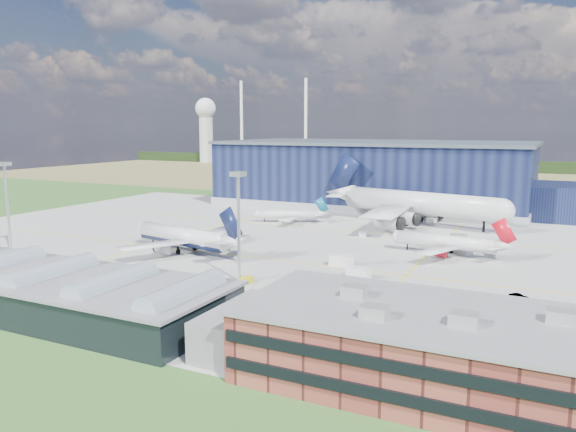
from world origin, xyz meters
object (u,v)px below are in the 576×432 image
at_px(gse_cart_b, 432,220).
at_px(light_mast_west, 6,191).
at_px(gse_van_b, 462,249).
at_px(gse_van_c, 358,273).
at_px(gse_tug_c, 395,227).
at_px(car_a, 421,291).
at_px(airstair, 37,268).
at_px(airliner_red, 446,235).
at_px(airliner_navy, 183,227).
at_px(car_b, 519,297).
at_px(light_mast_center, 239,208).
at_px(gse_tug_a, 145,291).
at_px(hangar, 382,177).
at_px(airliner_widebody, 420,191).
at_px(gse_tug_b, 246,280).
at_px(gse_van_a, 341,260).
at_px(ops_building, 424,347).
at_px(airliner_regional, 288,210).
at_px(gse_cart_a, 362,234).

bearing_deg(gse_cart_b, light_mast_west, 154.82).
distance_m(gse_van_b, gse_van_c, 37.74).
bearing_deg(gse_cart_b, gse_tug_c, 176.69).
bearing_deg(car_a, airstair, 126.00).
bearing_deg(gse_cart_b, airliner_red, -145.06).
relative_size(airliner_navy, airliner_red, 1.25).
distance_m(gse_cart_b, car_b, 86.45).
xyz_separation_m(light_mast_west, light_mast_center, (70.00, 0.00, 0.00)).
distance_m(light_mast_west, gse_tug_a, 62.46).
relative_size(hangar, airstair, 27.45).
relative_size(airliner_widebody, gse_van_c, 13.44).
distance_m(airliner_red, gse_van_b, 6.34).
xyz_separation_m(airliner_red, gse_tug_b, (-31.82, -44.51, -4.54)).
distance_m(gse_tug_b, gse_van_a, 25.72).
xyz_separation_m(ops_building, light_mast_west, (-115.01, 30.00, 10.64)).
xyz_separation_m(airliner_navy, car_b, (80.96, -5.90, -5.85)).
bearing_deg(airliner_widebody, gse_tug_a, -93.05).
relative_size(airliner_navy, airliner_regional, 1.54).
bearing_deg(car_a, airliner_widebody, 33.09).
height_order(light_mast_center, gse_van_c, light_mast_center).
distance_m(airliner_navy, airliner_regional, 52.25).
xyz_separation_m(hangar, airliner_regional, (-15.90, -54.80, -7.42)).
bearing_deg(gse_cart_a, car_a, -82.36).
bearing_deg(hangar, gse_cart_a, -77.81).
distance_m(airliner_widebody, gse_van_c, 72.58).
height_order(gse_tug_a, gse_tug_b, gse_tug_a).
bearing_deg(airliner_regional, light_mast_west, 33.43).
xyz_separation_m(airliner_regional, gse_van_b, (60.43, -22.57, -2.97)).
distance_m(light_mast_west, gse_van_a, 88.18).
xyz_separation_m(light_mast_west, airliner_red, (103.68, 44.08, -10.26)).
bearing_deg(gse_tug_c, gse_van_b, -58.76).
height_order(ops_building, gse_tug_b, ops_building).
xyz_separation_m(gse_van_a, airstair, (-56.31, -37.27, 0.44)).
height_order(gse_van_a, gse_van_b, gse_van_a).
distance_m(light_mast_center, airliner_navy, 34.25).
relative_size(light_mast_center, airstair, 4.35).
bearing_deg(gse_tug_a, gse_van_a, 48.30).
height_order(light_mast_center, airliner_widebody, light_mast_center).
distance_m(airliner_navy, car_b, 81.38).
distance_m(gse_cart_b, car_a, 85.85).
relative_size(hangar, gse_van_a, 25.29).
height_order(airliner_red, gse_tug_a, airliner_red).
bearing_deg(airstair, hangar, 87.76).
bearing_deg(gse_cart_b, car_a, -150.14).
xyz_separation_m(gse_van_a, gse_tug_c, (-1.59, 51.46, -0.60)).
bearing_deg(gse_van_c, ops_building, -138.90).
relative_size(gse_tug_b, car_b, 0.81).
xyz_separation_m(hangar, airliner_red, (40.87, -80.73, -6.45)).
bearing_deg(gse_tug_b, car_a, 15.73).
distance_m(airliner_widebody, airstair, 117.03).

